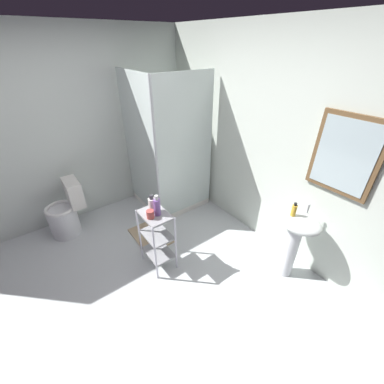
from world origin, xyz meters
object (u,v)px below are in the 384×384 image
object	(u,v)px
pedestal_sink	(295,234)
conditioner_bottle_purple	(157,207)
bath_mat	(150,236)
toilet	(66,213)
shower_stall	(168,179)
lotion_bottle_white	(152,205)
hand_soap_bottle	(294,210)
storage_cart	(157,236)
rinse_cup	(150,214)

from	to	relation	value
pedestal_sink	conditioner_bottle_purple	bearing A→B (deg)	-131.88
bath_mat	toilet	bearing A→B (deg)	-132.57
shower_stall	lotion_bottle_white	world-z (taller)	shower_stall
hand_soap_bottle	toilet	bearing A→B (deg)	-141.33
storage_cart	bath_mat	bearing A→B (deg)	164.16
shower_stall	lotion_bottle_white	bearing A→B (deg)	-38.97
lotion_bottle_white	rinse_cup	xyz separation A→B (m)	(0.08, -0.07, -0.04)
bath_mat	storage_cart	bearing A→B (deg)	-15.84
shower_stall	bath_mat	size ratio (longest dim) A/B	3.33
conditioner_bottle_purple	lotion_bottle_white	distance (m)	0.08
rinse_cup	pedestal_sink	bearing A→B (deg)	50.39
conditioner_bottle_purple	lotion_bottle_white	xyz separation A→B (m)	(-0.08, -0.02, -0.01)
pedestal_sink	conditioner_bottle_purple	size ratio (longest dim) A/B	3.43
storage_cart	lotion_bottle_white	distance (m)	0.40
rinse_cup	shower_stall	bearing A→B (deg)	140.96
hand_soap_bottle	rinse_cup	size ratio (longest dim) A/B	1.67
toilet	hand_soap_bottle	bearing A→B (deg)	38.67
storage_cart	lotion_bottle_white	size ratio (longest dim) A/B	3.62
shower_stall	hand_soap_bottle	distance (m)	1.98
shower_stall	storage_cart	world-z (taller)	shower_stall
shower_stall	rinse_cup	world-z (taller)	shower_stall
pedestal_sink	rinse_cup	world-z (taller)	rinse_cup
toilet	hand_soap_bottle	distance (m)	2.84
storage_cart	lotion_bottle_white	bearing A→B (deg)	175.84
pedestal_sink	lotion_bottle_white	distance (m)	1.52
pedestal_sink	storage_cart	xyz separation A→B (m)	(-0.99, -1.09, -0.14)
lotion_bottle_white	rinse_cup	world-z (taller)	lotion_bottle_white
lotion_bottle_white	storage_cart	bearing A→B (deg)	-4.16
storage_cart	hand_soap_bottle	xyz separation A→B (m)	(0.93, 1.05, 0.44)
storage_cart	rinse_cup	bearing A→B (deg)	-64.80
storage_cart	hand_soap_bottle	size ratio (longest dim) A/B	4.99
toilet	lotion_bottle_white	xyz separation A→B (m)	(1.19, 0.70, 0.51)
pedestal_sink	toilet	xyz separation A→B (m)	(-2.23, -1.78, -0.26)
shower_stall	conditioner_bottle_purple	bearing A→B (deg)	-36.04
toilet	conditioner_bottle_purple	world-z (taller)	conditioner_bottle_purple
conditioner_bottle_purple	rinse_cup	xyz separation A→B (m)	(0.00, -0.09, -0.06)
pedestal_sink	lotion_bottle_white	world-z (taller)	lotion_bottle_white
pedestal_sink	storage_cart	bearing A→B (deg)	-132.19
rinse_cup	bath_mat	world-z (taller)	rinse_cup
toilet	bath_mat	size ratio (longest dim) A/B	1.27
storage_cart	hand_soap_bottle	world-z (taller)	hand_soap_bottle
shower_stall	lotion_bottle_white	xyz separation A→B (m)	(0.93, -0.75, 0.36)
rinse_cup	bath_mat	xyz separation A→B (m)	(-0.51, 0.20, -0.78)
storage_cart	lotion_bottle_white	world-z (taller)	lotion_bottle_white
storage_cart	rinse_cup	world-z (taller)	rinse_cup
conditioner_bottle_purple	bath_mat	size ratio (longest dim) A/B	0.39
lotion_bottle_white	conditioner_bottle_purple	bearing A→B (deg)	11.44
shower_stall	bath_mat	world-z (taller)	shower_stall
shower_stall	hand_soap_bottle	world-z (taller)	shower_stall
lotion_bottle_white	toilet	bearing A→B (deg)	-149.71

